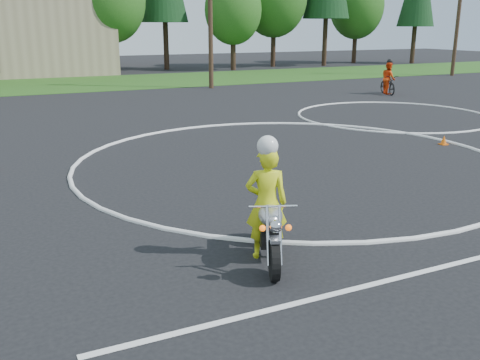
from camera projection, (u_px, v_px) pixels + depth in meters
name	position (u px, v px, depth m)	size (l,w,h in m)	color
ground	(356.00, 190.00, 12.53)	(120.00, 120.00, 0.00)	black
grass_strip	(109.00, 82.00, 35.95)	(120.00, 10.00, 0.02)	#1E4714
course_markings	(327.00, 145.00, 17.20)	(19.05, 19.05, 0.12)	silver
primary_motorcycle	(269.00, 229.00, 8.62)	(1.07, 2.01, 1.11)	black
rider_primary_grp	(266.00, 200.00, 8.62)	(0.80, 0.67, 2.06)	#D0DB17
rider_second_grp	(388.00, 82.00, 29.79)	(1.32, 2.13, 1.94)	black
traffic_cones	(445.00, 131.00, 18.73)	(22.10, 10.23, 0.30)	orange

